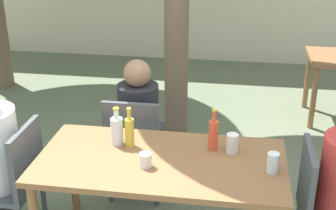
{
  "coord_description": "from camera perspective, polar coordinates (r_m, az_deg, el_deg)",
  "views": [
    {
      "loc": [
        0.45,
        -2.57,
        2.23
      ],
      "look_at": [
        0.0,
        0.3,
        0.99
      ],
      "focal_mm": 50.0,
      "sensor_mm": 36.0,
      "label": 1
    }
  ],
  "objects": [
    {
      "name": "dining_table_front",
      "position": [
        3.05,
        -0.88,
        -7.93
      ],
      "size": [
        1.59,
        0.81,
        0.74
      ],
      "color": "brown",
      "rests_on": "ground_plane"
    },
    {
      "name": "patio_chair_2",
      "position": [
        3.72,
        -4.06,
        -4.61
      ],
      "size": [
        0.44,
        0.44,
        0.89
      ],
      "rotation": [
        0.0,
        0.0,
        3.14
      ],
      "color": "#474C51",
      "rests_on": "ground_plane"
    },
    {
      "name": "patio_chair_0",
      "position": [
        3.43,
        -18.21,
        -8.42
      ],
      "size": [
        0.44,
        0.44,
        0.89
      ],
      "rotation": [
        0.0,
        0.0,
        -1.57
      ],
      "color": "#474C51",
      "rests_on": "ground_plane"
    },
    {
      "name": "patio_chair_1",
      "position": [
        3.15,
        18.27,
        -11.5
      ],
      "size": [
        0.44,
        0.44,
        0.89
      ],
      "rotation": [
        0.0,
        0.0,
        1.57
      ],
      "color": "#474C51",
      "rests_on": "ground_plane"
    },
    {
      "name": "water_bottle_0",
      "position": [
        3.16,
        -6.25,
        -3.06
      ],
      "size": [
        0.08,
        0.08,
        0.27
      ],
      "color": "silver",
      "rests_on": "dining_table_front"
    },
    {
      "name": "soda_bottle_1",
      "position": [
        3.08,
        5.56,
        -3.55
      ],
      "size": [
        0.06,
        0.06,
        0.29
      ],
      "color": "#DB4C2D",
      "rests_on": "dining_table_front"
    },
    {
      "name": "oil_cruet_2",
      "position": [
        3.13,
        -4.71,
        -3.23
      ],
      "size": [
        0.06,
        0.06,
        0.28
      ],
      "color": "gold",
      "rests_on": "dining_table_front"
    },
    {
      "name": "person_seated_2",
      "position": [
        3.93,
        -3.3,
        -2.91
      ],
      "size": [
        0.33,
        0.56,
        1.14
      ],
      "rotation": [
        0.0,
        0.0,
        3.14
      ],
      "color": "#383842",
      "rests_on": "ground_plane"
    },
    {
      "name": "drinking_glass_2",
      "position": [
        2.91,
        -2.78,
        -6.72
      ],
      "size": [
        0.08,
        0.08,
        0.09
      ],
      "color": "silver",
      "rests_on": "dining_table_front"
    },
    {
      "name": "drinking_glass_0",
      "position": [
        2.91,
        12.67,
        -6.89
      ],
      "size": [
        0.07,
        0.07,
        0.13
      ],
      "color": "white",
      "rests_on": "dining_table_front"
    },
    {
      "name": "drinking_glass_1",
      "position": [
        3.09,
        7.84,
        -4.64
      ],
      "size": [
        0.08,
        0.08,
        0.13
      ],
      "color": "silver",
      "rests_on": "dining_table_front"
    }
  ]
}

